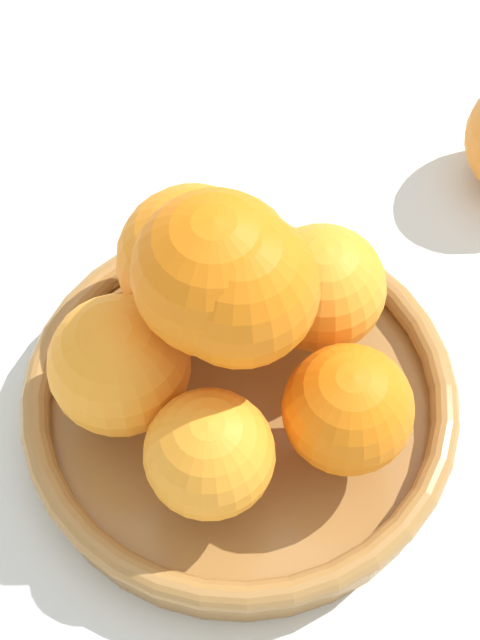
# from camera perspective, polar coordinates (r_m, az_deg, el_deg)

# --- Properties ---
(ground_plane) EXTENTS (4.00, 4.00, 0.00)m
(ground_plane) POSITION_cam_1_polar(r_m,az_deg,el_deg) (0.60, 0.00, -5.35)
(ground_plane) COLOR silver
(fruit_bowl) EXTENTS (0.24, 0.24, 0.04)m
(fruit_bowl) POSITION_cam_1_polar(r_m,az_deg,el_deg) (0.59, 0.00, -4.54)
(fruit_bowl) COLOR #A57238
(fruit_bowl) RESTS_ON ground_plane
(orange_pile) EXTENTS (0.19, 0.18, 0.14)m
(orange_pile) POSITION_cam_1_polar(r_m,az_deg,el_deg) (0.53, -0.80, 0.06)
(orange_pile) COLOR orange
(orange_pile) RESTS_ON fruit_bowl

